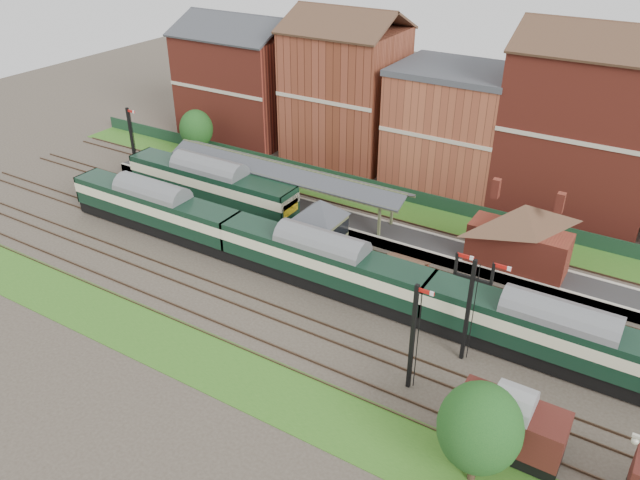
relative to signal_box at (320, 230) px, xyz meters
The scene contains 18 objects.
ground 5.45m from the signal_box, 47.29° to the right, with size 160.00×160.00×0.00m, color #473D33.
grass_back 13.47m from the signal_box, 76.76° to the left, with size 90.00×4.50×0.06m, color #2D6619.
grass_front 15.86m from the signal_box, 78.87° to the right, with size 90.00×5.00×0.06m, color #2D6619.
fence 15.25m from the signal_box, 78.50° to the left, with size 90.00×0.12×1.50m, color #193823.
platform 7.31m from the signal_box, 107.10° to the left, with size 55.00×3.40×1.00m, color #2D2D2D.
signal_box is the anchor object (origin of this frame).
brick_hut 8.25m from the signal_box, ahead, with size 3.20×2.64×2.94m.
station_building 16.37m from the signal_box, 23.43° to the left, with size 8.10×8.10×5.90m.
canopy 10.40m from the signal_box, 140.91° to the left, with size 26.00×3.89×4.08m.
semaphore_bracket 16.16m from the signal_box, 20.92° to the right, with size 3.60×0.25×8.18m.
semaphore_platform_end 27.41m from the signal_box, behind, with size 1.23×0.25×8.00m.
semaphore_siding 16.60m from the signal_box, 38.20° to the right, with size 1.23×0.25×8.00m.
town_backdrop 22.26m from the signal_box, 82.60° to the left, with size 69.00×10.00×16.00m.
dmu_train 3.95m from the signal_box, 56.96° to the right, with size 54.78×2.88×4.21m.
platform_railcar 15.17m from the signal_box, 167.62° to the left, with size 19.21×3.03×4.42m.
goods_van_a 23.52m from the signal_box, 31.42° to the right, with size 6.04×2.62×3.66m.
tree_far 24.38m from the signal_box, 38.62° to the right, with size 4.49×4.49×6.56m.
tree_back 28.33m from the signal_box, 152.62° to the left, with size 3.94×3.94×5.76m.
Camera 1 is at (21.08, -36.25, 28.66)m, focal length 35.00 mm.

